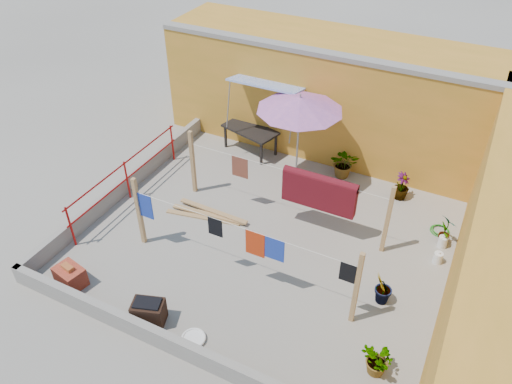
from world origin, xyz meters
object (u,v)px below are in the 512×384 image
white_basin (193,339)px  water_jug_a (438,258)px  green_hose (440,230)px  plant_back_a (344,163)px  outdoor_table (250,131)px  patio_umbrella (300,104)px  brick_stack (70,276)px  brazier (149,312)px  water_jug_b (443,242)px

white_basin → water_jug_a: (3.71, 4.17, 0.09)m
water_jug_a → green_hose: (-0.13, 1.09, -0.11)m
white_basin → green_hose: size_ratio=1.03×
white_basin → plant_back_a: size_ratio=0.56×
water_jug_a → plant_back_a: 3.70m
outdoor_table → water_jug_a: bearing=-21.0°
patio_umbrella → brick_stack: (-2.77, -5.50, -2.10)m
brazier → water_jug_b: bearing=45.2°
white_basin → green_hose: (3.58, 5.26, -0.01)m
plant_back_a → brick_stack: bearing=-121.0°
green_hose → patio_umbrella: bearing=175.6°
patio_umbrella → brick_stack: size_ratio=4.01×
water_jug_a → green_hose: 1.10m
outdoor_table → patio_umbrella: bearing=-25.1°
brazier → white_basin: size_ratio=1.50×
green_hose → water_jug_a: bearing=-83.1°
brick_stack → patio_umbrella: bearing=63.3°
brick_stack → water_jug_b: brick_stack is taller
patio_umbrella → water_jug_a: (3.99, -1.38, -2.19)m
patio_umbrella → white_basin: size_ratio=5.82×
patio_umbrella → water_jug_a: size_ratio=8.82×
outdoor_table → brick_stack: (-0.96, -6.35, -0.45)m
outdoor_table → water_jug_b: 6.05m
patio_umbrella → brazier: (-0.71, -5.55, -2.06)m
water_jug_a → green_hose: bearing=96.9°
brazier → water_jug_a: size_ratio=2.27×
brazier → green_hose: bearing=49.0°
white_basin → green_hose: 6.36m
outdoor_table → plant_back_a: size_ratio=2.08×
patio_umbrella → water_jug_b: size_ratio=8.48×
outdoor_table → water_jug_b: (5.80, -1.66, -0.53)m
brick_stack → green_hose: 8.43m
outdoor_table → brazier: bearing=-80.3°
brazier → green_hose: (4.57, 5.26, -0.24)m
green_hose → water_jug_b: bearing=-75.7°
white_basin → patio_umbrella: bearing=93.0°
patio_umbrella → brazier: 5.96m
white_basin → water_jug_b: bearing=52.0°
brick_stack → water_jug_b: (6.76, 4.69, -0.09)m
plant_back_a → water_jug_b: bearing=-29.4°
white_basin → water_jug_b: 6.02m
patio_umbrella → brick_stack: bearing=-116.7°
plant_back_a → outdoor_table: bearing=180.0°
outdoor_table → green_hose: outdoor_table is taller
white_basin → green_hose: bearing=55.8°
brick_stack → white_basin: size_ratio=1.45×
brazier → green_hose: size_ratio=1.55×
water_jug_b → plant_back_a: size_ratio=0.39×
outdoor_table → water_jug_b: bearing=-16.0°
white_basin → water_jug_a: 5.58m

